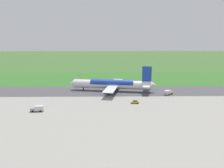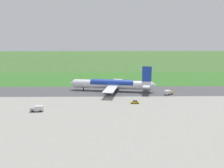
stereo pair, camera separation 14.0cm
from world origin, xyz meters
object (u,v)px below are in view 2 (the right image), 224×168
(airliner_main, at_px, (113,84))
(traffic_cone_orange, at_px, (73,80))
(service_car_ops, at_px, (135,102))
(no_stopping_sign, at_px, (80,77))
(service_truck_fuel, at_px, (37,109))
(service_truck_baggage, at_px, (168,92))

(airliner_main, relative_size, traffic_cone_orange, 98.05)
(service_car_ops, relative_size, no_stopping_sign, 1.50)
(service_truck_fuel, distance_m, service_car_ops, 47.49)
(airliner_main, xyz_separation_m, service_truck_baggage, (-32.09, 10.26, -2.95))
(service_truck_fuel, distance_m, traffic_cone_orange, 83.70)
(airliner_main, height_order, no_stopping_sign, airliner_main)
(service_truck_baggage, bearing_deg, service_car_ops, 41.73)
(service_truck_baggage, relative_size, no_stopping_sign, 2.12)
(airliner_main, distance_m, service_truck_baggage, 33.81)
(traffic_cone_orange, bearing_deg, airliner_main, 126.03)
(service_car_ops, bearing_deg, no_stopping_sign, -64.49)
(airliner_main, bearing_deg, service_car_ops, 110.05)
(service_truck_baggage, bearing_deg, service_truck_fuel, 25.68)
(service_truck_fuel, height_order, no_stopping_sign, no_stopping_sign)
(airliner_main, xyz_separation_m, service_truck_fuel, (34.93, 42.47, -2.95))
(service_car_ops, distance_m, no_stopping_sign, 82.19)
(service_truck_baggage, height_order, service_car_ops, service_truck_baggage)
(service_truck_baggage, bearing_deg, airliner_main, -17.73)
(service_truck_baggage, distance_m, service_car_ops, 28.66)
(service_truck_baggage, height_order, no_stopping_sign, no_stopping_sign)
(service_truck_fuel, relative_size, no_stopping_sign, 2.14)
(service_truck_fuel, xyz_separation_m, traffic_cone_orange, (-5.06, -83.54, -1.13))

